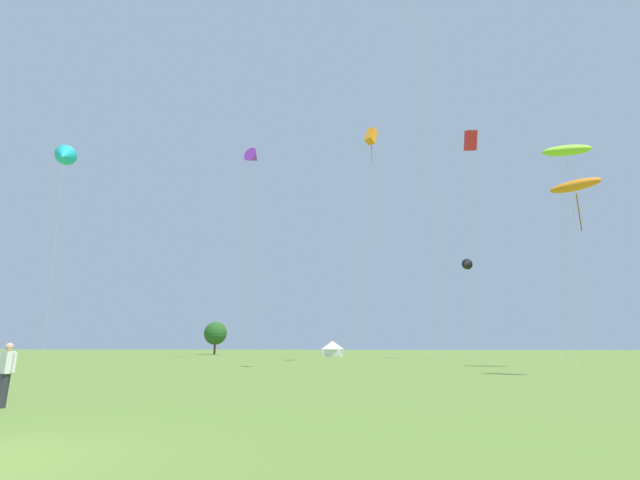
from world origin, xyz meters
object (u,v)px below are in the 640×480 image
object	(u,v)px
kite_purple_delta	(254,157)
kite_lime_parafoil	(567,151)
festival_tent_center	(332,348)
kite_black_delta	(466,265)
tree_distant_left	(215,333)
kite_cyan_delta	(64,156)
kite_orange_box	(371,137)
kite_red_box	(471,141)
kite_orange_parafoil	(575,186)
person_spectator	(5,376)

from	to	relation	value
kite_purple_delta	kite_lime_parafoil	size ratio (longest dim) A/B	1.71
kite_lime_parafoil	festival_tent_center	bearing A→B (deg)	122.64
kite_lime_parafoil	festival_tent_center	distance (m)	49.27
kite_black_delta	tree_distant_left	distance (m)	53.48
kite_cyan_delta	kite_black_delta	distance (m)	49.73
kite_cyan_delta	tree_distant_left	size ratio (longest dim) A/B	3.38
kite_orange_box	festival_tent_center	xyz separation A→B (m)	(-8.62, 28.02, -24.37)
kite_lime_parafoil	kite_black_delta	xyz separation A→B (m)	(-4.76, 24.11, -5.11)
kite_orange_box	kite_red_box	xyz separation A→B (m)	(13.32, 10.61, 3.63)
kite_red_box	festival_tent_center	world-z (taller)	kite_red_box
kite_red_box	kite_black_delta	world-z (taller)	kite_red_box
kite_purple_delta	kite_lime_parafoil	world-z (taller)	kite_purple_delta
kite_orange_parafoil	person_spectator	size ratio (longest dim) A/B	6.62
kite_red_box	kite_cyan_delta	bearing A→B (deg)	-154.34
kite_cyan_delta	person_spectator	xyz separation A→B (m)	(22.21, -25.65, -19.88)
kite_red_box	kite_lime_parafoil	bearing A→B (deg)	-81.71
kite_black_delta	kite_purple_delta	bearing A→B (deg)	-177.90
kite_cyan_delta	tree_distant_left	world-z (taller)	kite_cyan_delta
festival_tent_center	kite_black_delta	bearing A→B (deg)	-36.59
kite_purple_delta	kite_cyan_delta	xyz separation A→B (m)	(-12.77, -22.57, -9.04)
kite_red_box	kite_purple_delta	world-z (taller)	kite_purple_delta
kite_lime_parafoil	kite_black_delta	distance (m)	25.10
kite_red_box	tree_distant_left	world-z (taller)	kite_red_box
kite_orange_box	kite_orange_parafoil	distance (m)	28.59
festival_tent_center	kite_cyan_delta	bearing A→B (deg)	-120.18
kite_black_delta	person_spectator	bearing A→B (deg)	-112.78
kite_orange_box	person_spectator	distance (m)	45.03
kite_orange_box	person_spectator	xyz separation A→B (m)	(-8.98, -36.42, -24.91)
kite_red_box	festival_tent_center	size ratio (longest dim) A/B	8.01
festival_tent_center	tree_distant_left	world-z (taller)	tree_distant_left
kite_orange_box	kite_lime_parafoil	world-z (taller)	kite_orange_box
kite_lime_parafoil	person_spectator	bearing A→B (deg)	-135.29
kite_cyan_delta	tree_distant_left	xyz separation A→B (m)	(-3.11, 49.66, -16.52)
kite_orange_box	kite_orange_parafoil	size ratio (longest dim) A/B	2.35
kite_cyan_delta	kite_lime_parafoil	bearing A→B (deg)	-0.51
festival_tent_center	tree_distant_left	size ratio (longest dim) A/B	0.59
kite_orange_parafoil	tree_distant_left	xyz separation A→B (m)	(-47.02, 59.76, -6.73)
kite_black_delta	kite_orange_parafoil	xyz separation A→B (m)	(0.99, -33.77, -1.40)
kite_lime_parafoil	festival_tent_center	world-z (taller)	kite_lime_parafoil
kite_orange_parafoil	kite_cyan_delta	bearing A→B (deg)	167.05
kite_lime_parafoil	tree_distant_left	xyz separation A→B (m)	(-50.80, 50.09, -13.25)
kite_purple_delta	person_spectator	size ratio (longest dim) A/B	17.96
kite_purple_delta	kite_lime_parafoil	distance (m)	43.58
kite_red_box	person_spectator	xyz separation A→B (m)	(-22.30, -47.03, -28.54)
kite_purple_delta	festival_tent_center	xyz separation A→B (m)	(9.79, 16.22, -28.38)
kite_red_box	kite_orange_box	bearing A→B (deg)	-141.46
kite_purple_delta	kite_cyan_delta	distance (m)	27.47
kite_lime_parafoil	kite_black_delta	world-z (taller)	kite_lime_parafoil
person_spectator	kite_black_delta	bearing A→B (deg)	67.22
kite_orange_box	festival_tent_center	bearing A→B (deg)	107.10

